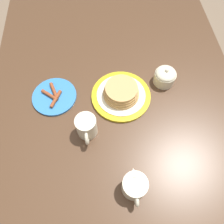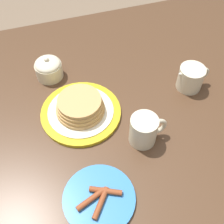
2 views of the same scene
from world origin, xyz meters
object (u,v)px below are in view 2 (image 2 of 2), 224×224
object	(u,v)px
coffee_mug	(144,130)
creamer_pitcher	(190,78)
pancake_plate	(80,109)
side_plate_bacon	(99,198)
sugar_bowl	(49,68)

from	to	relation	value
coffee_mug	creamer_pitcher	distance (m)	0.26
pancake_plate	coffee_mug	xyz separation A→B (m)	(0.15, -0.14, 0.02)
side_plate_bacon	creamer_pitcher	distance (m)	0.48
side_plate_bacon	pancake_plate	bearing A→B (deg)	85.41
pancake_plate	creamer_pitcher	world-z (taller)	creamer_pitcher
side_plate_bacon	sugar_bowl	xyz separation A→B (m)	(-0.04, 0.47, 0.03)
pancake_plate	side_plate_bacon	distance (m)	0.28
side_plate_bacon	creamer_pitcher	xyz separation A→B (m)	(0.39, 0.28, 0.04)
side_plate_bacon	coffee_mug	size ratio (longest dim) A/B	1.68
side_plate_bacon	creamer_pitcher	world-z (taller)	creamer_pitcher
pancake_plate	sugar_bowl	world-z (taller)	sugar_bowl
coffee_mug	sugar_bowl	bearing A→B (deg)	121.93
coffee_mug	creamer_pitcher	world-z (taller)	coffee_mug
sugar_bowl	side_plate_bacon	bearing A→B (deg)	-85.21
creamer_pitcher	pancake_plate	bearing A→B (deg)	-179.62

